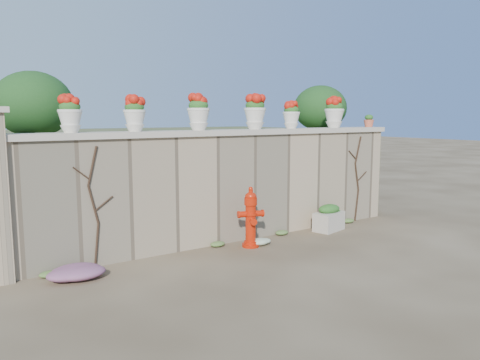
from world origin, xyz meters
TOP-DOWN VIEW (x-y plane):
  - ground at (0.00, 0.00)m, footprint 80.00×80.00m
  - stone_wall at (0.00, 1.80)m, footprint 8.00×0.40m
  - wall_cap at (0.00, 1.80)m, footprint 8.10×0.52m
  - raised_fill at (0.00, 5.00)m, footprint 9.00×6.00m
  - back_shrub_left at (-3.20, 3.00)m, footprint 1.30×1.30m
  - back_shrub_right at (3.40, 3.00)m, footprint 1.30×1.30m
  - vine_left at (-2.67, 1.58)m, footprint 0.60×0.04m
  - vine_right at (3.23, 1.58)m, footprint 0.60×0.04m
  - fire_hydrant at (-0.00, 1.17)m, footprint 0.47×0.34m
  - planter_box at (2.05, 1.26)m, footprint 0.73×0.53m
  - green_shrub at (2.35, 1.37)m, footprint 0.58×0.52m
  - magenta_clump at (-3.07, 1.20)m, footprint 0.92×0.61m
  - white_flowers at (0.21, 1.14)m, footprint 0.45×0.36m
  - urn_pot_0 at (-2.91, 1.80)m, footprint 0.36×0.36m
  - urn_pot_1 at (-1.89, 1.80)m, footprint 0.36×0.36m
  - urn_pot_2 at (-0.70, 1.80)m, footprint 0.40×0.40m
  - urn_pot_3 at (0.54, 1.80)m, footprint 0.42×0.42m
  - urn_pot_4 at (1.45, 1.80)m, footprint 0.35×0.35m
  - urn_pot_5 at (2.67, 1.80)m, footprint 0.42×0.42m
  - terracotta_pot at (3.80, 1.80)m, footprint 0.23×0.23m

SIDE VIEW (x-z plane):
  - ground at x=0.00m, z-range 0.00..0.00m
  - white_flowers at x=0.21m, z-range 0.00..0.16m
  - magenta_clump at x=-3.07m, z-range 0.00..0.24m
  - planter_box at x=2.05m, z-range -0.02..0.53m
  - green_shrub at x=2.35m, z-range 0.00..0.55m
  - fire_hydrant at x=0.00m, z-range 0.00..1.09m
  - vine_left at x=-2.67m, z-range 0.04..1.94m
  - vine_right at x=3.23m, z-range 0.04..1.94m
  - stone_wall at x=0.00m, z-range 0.00..2.00m
  - raised_fill at x=0.00m, z-range 0.00..2.00m
  - wall_cap at x=0.00m, z-range 2.00..2.10m
  - terracotta_pot at x=3.80m, z-range 2.09..2.37m
  - urn_pot_4 at x=1.45m, z-range 2.10..2.64m
  - urn_pot_0 at x=-2.91m, z-range 2.10..2.66m
  - urn_pot_1 at x=-1.89m, z-range 2.10..2.67m
  - urn_pot_2 at x=-0.70m, z-range 2.10..2.73m
  - urn_pot_5 at x=2.67m, z-range 2.10..2.76m
  - urn_pot_3 at x=0.54m, z-range 2.10..2.76m
  - back_shrub_left at x=-3.20m, z-range 2.00..3.10m
  - back_shrub_right at x=3.40m, z-range 2.00..3.10m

